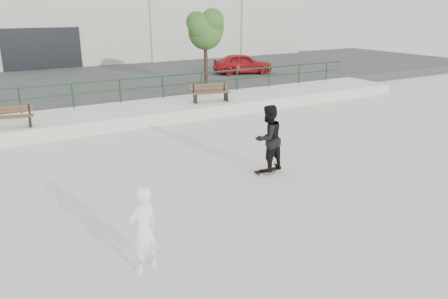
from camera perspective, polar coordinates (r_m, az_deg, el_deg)
ground at (r=10.02m, az=0.76°, el=-8.42°), size 120.00×120.00×0.00m
ledge at (r=18.27m, az=-14.98°, el=4.11°), size 30.00×3.00×0.50m
parking_strip at (r=26.41m, az=-20.22°, el=7.79°), size 60.00×14.00×0.50m
railing at (r=19.30m, az=-16.32°, el=7.75°), size 28.00×0.06×1.03m
commercial_building at (r=39.91m, az=-25.02°, el=16.64°), size 44.20×16.33×8.00m
bench_left at (r=16.79m, az=-26.30°, el=3.80°), size 1.66×0.78×0.74m
bench_right at (r=19.33m, az=-1.81°, el=7.40°), size 1.76×0.83×0.78m
tree at (r=23.14m, az=-2.41°, el=15.54°), size 2.21×1.97×3.93m
red_car at (r=27.79m, az=2.44°, el=11.16°), size 3.94×2.58×1.25m
skateboard at (r=12.40m, az=5.65°, el=-2.77°), size 0.78×0.23×0.09m
standing_skater at (r=12.09m, az=5.79°, el=1.47°), size 1.03×0.87×1.87m
seated_skater at (r=7.80m, az=-10.47°, el=-10.27°), size 0.68×0.55×1.61m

